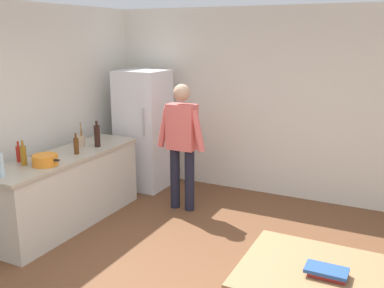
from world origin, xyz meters
name	(u,v)px	position (x,y,z in m)	size (l,w,h in m)	color
wall_back	(278,104)	(0.00, 3.00, 1.35)	(6.40, 0.12, 2.70)	silver
kitchen_counter	(68,189)	(-2.00, 0.80, 0.45)	(0.64, 2.20, 0.90)	beige
refrigerator	(144,130)	(-1.90, 2.40, 0.90)	(0.70, 0.67, 1.80)	white
person	(182,139)	(-0.95, 1.85, 0.98)	(0.70, 0.22, 1.70)	#1E1E2D
dining_table	(344,287)	(1.40, -0.30, 0.67)	(1.40, 0.90, 0.75)	#9E754C
cooking_pot	(45,160)	(-1.88, 0.35, 0.96)	(0.40, 0.28, 0.12)	orange
utensil_jar	(81,140)	(-2.09, 1.19, 0.98)	(0.11, 0.11, 0.32)	tan
bottle_sauce_red	(19,154)	(-2.25, 0.32, 1.00)	(0.06, 0.06, 0.24)	#B22319
bottle_oil_amber	(23,155)	(-2.10, 0.26, 1.02)	(0.06, 0.06, 0.28)	#996619
bottle_beer_brown	(76,146)	(-1.89, 0.87, 1.01)	(0.06, 0.06, 0.26)	#5B3314
bottle_water_clear	(1,165)	(-1.99, -0.14, 1.03)	(0.07, 0.07, 0.30)	silver
bottle_wine_dark	(97,136)	(-1.88, 1.27, 1.05)	(0.08, 0.08, 0.34)	black
book_stack	(327,272)	(1.29, -0.34, 0.78)	(0.28, 0.17, 0.06)	#B22D28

